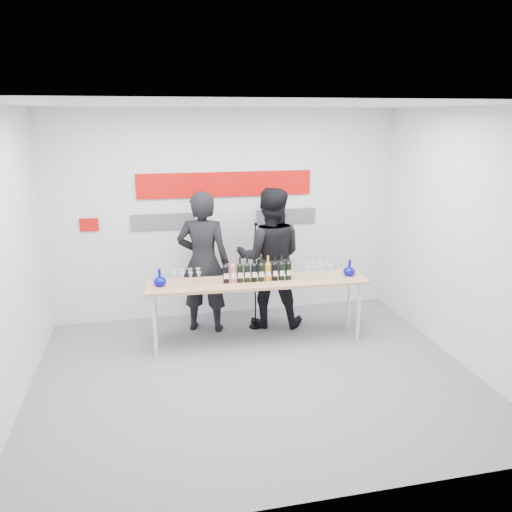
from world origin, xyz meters
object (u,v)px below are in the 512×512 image
Objects in this scene: presenter_left at (203,262)px; presenter_right at (270,258)px; tasting_table at (258,285)px; mic_stand at (255,296)px.

presenter_right is at bearing -162.25° from presenter_left.
presenter_left reaches higher than tasting_table.
presenter_right is at bearing 9.57° from mic_stand.
presenter_left is at bearing 156.95° from mic_stand.
presenter_left is at bearing 14.80° from presenter_right.
tasting_table is 0.86m from presenter_left.
mic_stand is at bearing 39.09° from presenter_right.
presenter_right is 1.29× the size of mic_stand.
mic_stand is at bearing -170.58° from presenter_left.
presenter_left is 0.93m from presenter_right.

